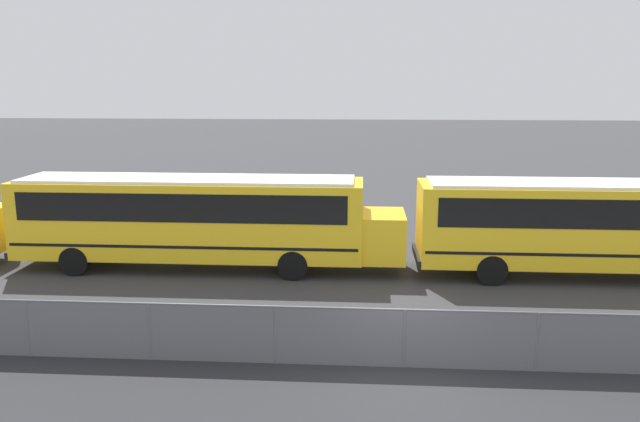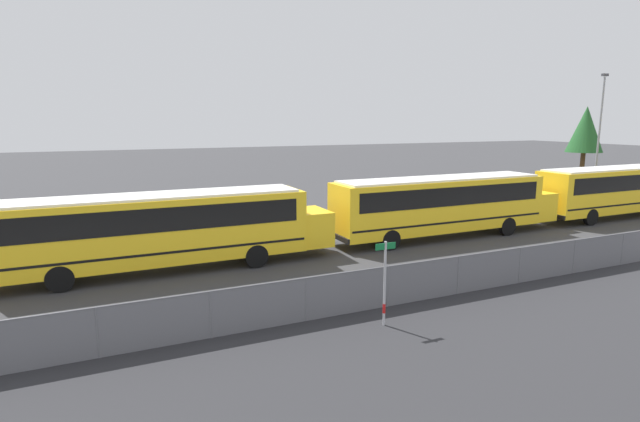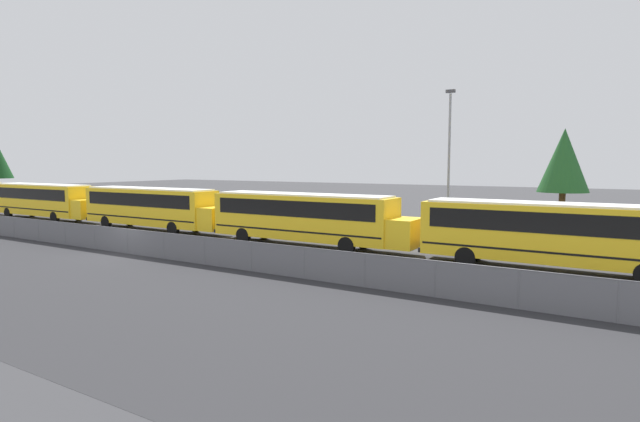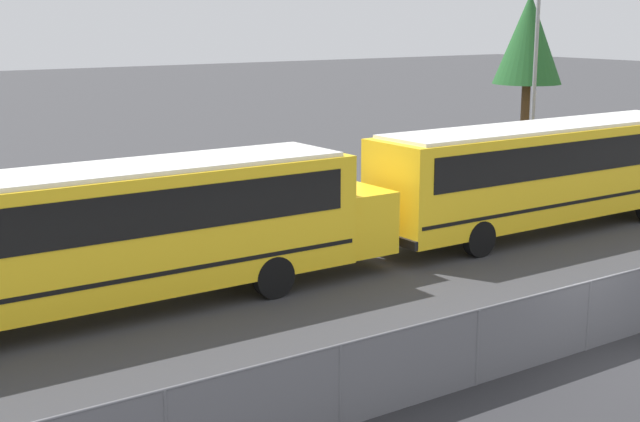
# 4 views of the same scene
# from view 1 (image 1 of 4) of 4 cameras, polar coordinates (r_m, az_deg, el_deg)

# --- Properties ---
(ground_plane) EXTENTS (200.00, 200.00, 0.00)m
(ground_plane) POSITION_cam_1_polar(r_m,az_deg,el_deg) (15.22, 7.63, -13.97)
(ground_plane) COLOR #38383A
(fence) EXTENTS (127.02, 0.07, 1.45)m
(fence) POSITION_cam_1_polar(r_m,az_deg,el_deg) (14.91, 7.71, -11.40)
(fence) COLOR #9EA0A5
(fence) RESTS_ON ground_plane
(school_bus_3) EXTENTS (13.82, 2.51, 3.30)m
(school_bus_3) POSITION_cam_1_polar(r_m,az_deg,el_deg) (22.47, -11.10, -0.36)
(school_bus_3) COLOR yellow
(school_bus_3) RESTS_ON ground_plane
(school_bus_4) EXTENTS (13.82, 2.51, 3.30)m
(school_bus_4) POSITION_cam_1_polar(r_m,az_deg,el_deg) (23.20, 25.04, -0.87)
(school_bus_4) COLOR yellow
(school_bus_4) RESTS_ON ground_plane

